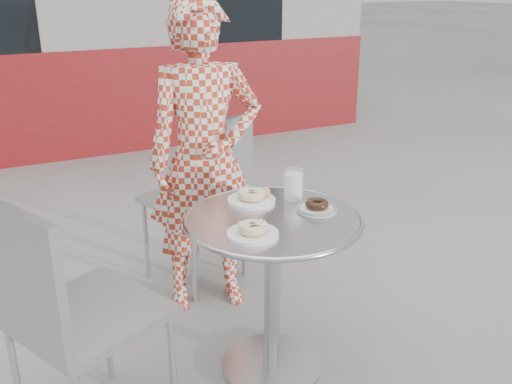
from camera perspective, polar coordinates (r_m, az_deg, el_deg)
name	(u,v)px	position (r m, az deg, el deg)	size (l,w,h in m)	color
ground	(274,372)	(2.63, 1.85, -17.59)	(60.00, 60.00, 0.00)	gray
bistro_table	(273,257)	(2.35, 1.68, -6.51)	(0.72, 0.72, 0.73)	silver
chair_far	(197,231)	(3.21, -5.93, -3.86)	(0.59, 0.60, 0.96)	#AAACB1
chair_left	(91,363)	(2.26, -16.21, -16.10)	(0.63, 0.62, 0.99)	#AAACB1
seated_person	(205,160)	(2.82, -5.13, 3.21)	(0.57, 0.37, 1.56)	#AA2F1A
plate_far	(252,197)	(2.42, -0.38, -0.49)	(0.20, 0.20, 0.05)	white
plate_near	(253,230)	(2.11, -0.34, -3.87)	(0.19, 0.19, 0.05)	white
plate_checker	(317,207)	(2.35, 6.10, -1.49)	(0.17, 0.17, 0.04)	white
milk_cup	(293,185)	(2.44, 3.76, 0.73)	(0.09, 0.09, 0.14)	white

